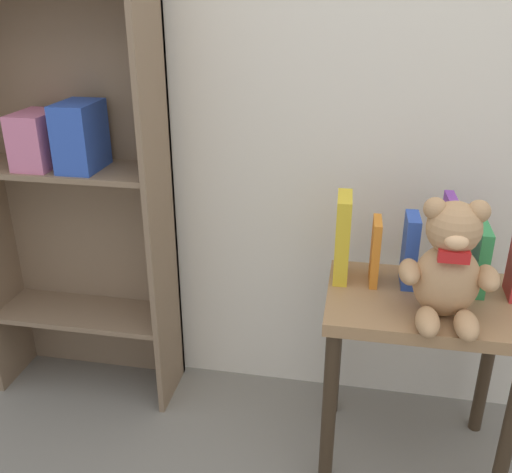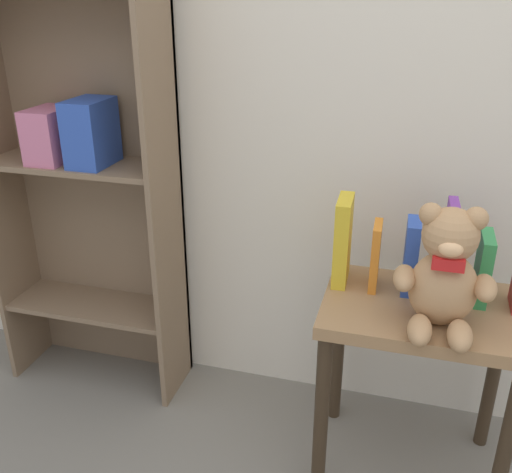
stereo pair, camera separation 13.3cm
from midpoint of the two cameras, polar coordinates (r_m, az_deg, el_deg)
The scene contains 9 objects.
wall_back at distance 1.74m, azimuth 18.07°, elevation 19.68°, with size 4.80×0.06×2.50m.
bookshelf_side at distance 1.92m, azimuth -15.37°, elevation 9.94°, with size 0.62×0.24×1.63m.
display_table at distance 1.67m, azimuth 18.25°, elevation -9.74°, with size 0.53×0.38×0.56m.
teddy_bear at distance 1.47m, azimuth 20.89°, elevation -3.56°, with size 0.24×0.22×0.32m.
book_standing_yellow at distance 1.63m, azimuth 11.00°, elevation -0.44°, with size 0.04×0.13×0.25m, color gold.
book_standing_orange at distance 1.63m, azimuth 14.17°, elevation -1.95°, with size 0.02×0.10×0.19m, color orange.
book_standing_blue at distance 1.63m, azimuth 17.49°, elevation -1.94°, with size 0.04×0.10×0.21m, color #2D51B7.
book_standing_purple at distance 1.64m, azimuth 20.90°, elevation -1.28°, with size 0.02×0.12×0.27m, color purple.
book_standing_green at distance 1.66m, azimuth 23.94°, elevation -2.93°, with size 0.03×0.13×0.19m, color #33934C.
Camera 2 is at (0.03, -0.44, 1.34)m, focal length 40.00 mm.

